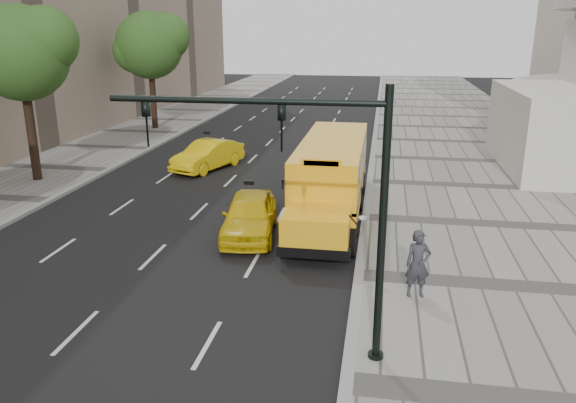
% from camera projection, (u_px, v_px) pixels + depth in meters
% --- Properties ---
extents(ground, '(140.00, 140.00, 0.00)m').
position_uv_depth(ground, '(222.00, 212.00, 23.64)').
color(ground, black).
rests_on(ground, ground).
extents(sidewalk_museum, '(12.00, 140.00, 0.15)m').
position_uv_depth(sidewalk_museum, '(521.00, 227.00, 21.71)').
color(sidewalk_museum, gray).
rests_on(sidewalk_museum, ground).
extents(curb_museum, '(0.30, 140.00, 0.15)m').
position_uv_depth(curb_museum, '(365.00, 219.00, 22.66)').
color(curb_museum, gray).
rests_on(curb_museum, ground).
extents(curb_far, '(0.30, 140.00, 0.15)m').
position_uv_depth(curb_far, '(48.00, 201.00, 24.89)').
color(curb_far, gray).
rests_on(curb_far, ground).
extents(tree_b, '(5.05, 4.49, 8.54)m').
position_uv_depth(tree_b, '(22.00, 52.00, 26.38)').
color(tree_b, black).
rests_on(tree_b, ground).
extents(tree_c, '(5.44, 4.84, 8.62)m').
position_uv_depth(tree_c, '(151.00, 45.00, 40.69)').
color(tree_c, black).
rests_on(tree_c, ground).
extents(school_bus, '(2.96, 11.56, 3.19)m').
position_uv_depth(school_bus, '(332.00, 170.00, 23.36)').
color(school_bus, '#FFB217').
rests_on(school_bus, ground).
extents(taxi_near, '(2.46, 4.87, 1.59)m').
position_uv_depth(taxi_near, '(250.00, 215.00, 20.86)').
color(taxi_near, yellow).
rests_on(taxi_near, ground).
extents(taxi_far, '(3.20, 5.01, 1.56)m').
position_uv_depth(taxi_far, '(208.00, 155.00, 30.61)').
color(taxi_far, yellow).
rests_on(taxi_far, ground).
extents(pedestrian, '(0.80, 0.61, 1.96)m').
position_uv_depth(pedestrian, '(418.00, 264.00, 15.72)').
color(pedestrian, '#2F3037').
rests_on(pedestrian, sidewalk_museum).
extents(traffic_signal, '(6.18, 0.36, 6.40)m').
position_uv_depth(traffic_signal, '(318.00, 192.00, 12.10)').
color(traffic_signal, black).
rests_on(traffic_signal, ground).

